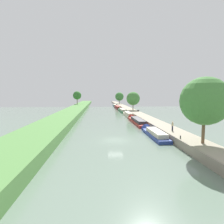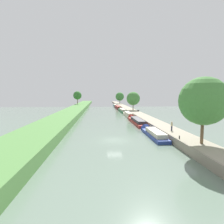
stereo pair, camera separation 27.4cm
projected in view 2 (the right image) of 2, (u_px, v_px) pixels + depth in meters
name	position (u px, v px, depth m)	size (l,w,h in m)	color
ground_plane	(115.00, 140.00, 30.58)	(160.00, 160.00, 0.00)	slate
left_grassy_bank	(37.00, 136.00, 29.62)	(7.66, 260.00, 1.71)	#518442
right_towpath	(177.00, 136.00, 31.27)	(3.76, 260.00, 1.18)	#9E937F
stone_quay	(166.00, 136.00, 31.13)	(0.25, 260.00, 1.23)	gray
narrowboat_blue	(153.00, 133.00, 33.75)	(2.15, 11.61, 2.04)	#283D93
narrowboat_red	(136.00, 121.00, 48.88)	(2.18, 16.19, 2.07)	maroon
narrowboat_cream	(128.00, 114.00, 63.60)	(1.81, 13.18, 1.97)	beige
narrowboat_green	(122.00, 110.00, 79.86)	(1.94, 15.92, 1.94)	#1E6033
narrowboat_maroon	(118.00, 107.00, 97.81)	(2.10, 16.82, 2.09)	maroon
narrowboat_teal	(115.00, 106.00, 113.38)	(1.84, 12.59, 1.88)	#195B60
tree_rightbank_near	(204.00, 101.00, 23.66)	(6.27, 6.27, 8.73)	brown
tree_rightbank_midnear	(133.00, 99.00, 74.03)	(5.40, 5.40, 7.34)	brown
tree_rightbank_midfar	(120.00, 97.00, 123.12)	(5.67, 5.67, 7.54)	#4C3828
tree_leftbank_downstream	(77.00, 95.00, 106.94)	(4.86, 4.86, 7.52)	brown
person_walking	(172.00, 126.00, 32.48)	(0.34, 0.34, 1.66)	#282D42
mooring_bollard_near	(179.00, 137.00, 26.74)	(0.16, 0.16, 0.45)	black
mooring_bollard_far	(117.00, 104.00, 119.19)	(0.16, 0.16, 0.45)	black
park_bench	(138.00, 110.00, 68.90)	(0.44, 1.50, 0.47)	#333338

